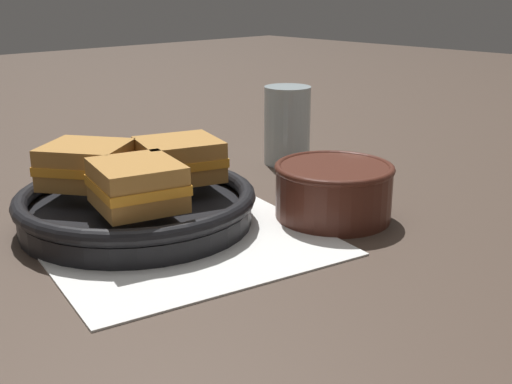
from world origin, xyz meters
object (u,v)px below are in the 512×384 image
(soup_bowl, at_px, (334,188))
(sandwich_near_left, at_px, (137,185))
(sandwich_near_right, at_px, (179,159))
(skillet, at_px, (137,207))
(sandwich_far_left, at_px, (86,164))
(drinking_glass, at_px, (287,125))
(spoon, at_px, (206,230))

(soup_bowl, xyz_separation_m, sandwich_near_left, (-0.21, 0.08, 0.03))
(soup_bowl, height_order, sandwich_near_right, sandwich_near_right)
(skillet, height_order, sandwich_far_left, sandwich_far_left)
(sandwich_near_right, xyz_separation_m, drinking_glass, (0.25, 0.07, -0.01))
(spoon, bearing_deg, sandwich_near_right, 103.16)
(sandwich_far_left, xyz_separation_m, drinking_glass, (0.34, 0.01, -0.01))
(sandwich_near_left, bearing_deg, sandwich_far_left, 88.90)
(sandwich_far_left, bearing_deg, sandwich_near_right, -31.10)
(spoon, bearing_deg, drinking_glass, 60.67)
(soup_bowl, relative_size, spoon, 1.01)
(spoon, height_order, sandwich_near_left, sandwich_near_left)
(sandwich_far_left, bearing_deg, skillet, -61.10)
(soup_bowl, relative_size, skillet, 0.51)
(sandwich_near_left, distance_m, sandwich_far_left, 0.10)
(drinking_glass, bearing_deg, sandwich_near_right, -164.88)
(skillet, bearing_deg, soup_bowl, -37.81)
(spoon, height_order, sandwich_far_left, sandwich_far_left)
(soup_bowl, xyz_separation_m, sandwich_far_left, (-0.20, 0.19, 0.03))
(sandwich_near_right, distance_m, sandwich_far_left, 0.10)
(soup_bowl, relative_size, sandwich_far_left, 1.12)
(sandwich_near_right, distance_m, drinking_glass, 0.26)
(skillet, height_order, drinking_glass, drinking_glass)
(drinking_glass, bearing_deg, skillet, -167.89)
(spoon, bearing_deg, sandwich_near_left, -174.12)
(soup_bowl, distance_m, spoon, 0.16)
(soup_bowl, height_order, drinking_glass, drinking_glass)
(spoon, xyz_separation_m, sandwich_near_left, (-0.06, 0.03, 0.06))
(soup_bowl, distance_m, skillet, 0.22)
(skillet, xyz_separation_m, sandwich_far_left, (-0.03, 0.05, 0.04))
(drinking_glass, bearing_deg, soup_bowl, -123.66)
(spoon, bearing_deg, soup_bowl, 12.16)
(sandwich_near_left, xyz_separation_m, sandwich_far_left, (0.00, 0.10, 0.00))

